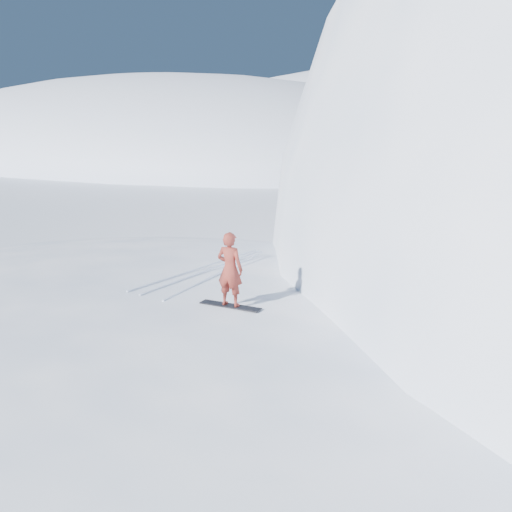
{
  "coord_description": "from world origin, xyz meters",
  "views": [
    {
      "loc": [
        10.95,
        -6.81,
        7.0
      ],
      "look_at": [
        1.85,
        4.14,
        3.5
      ],
      "focal_mm": 40.0,
      "sensor_mm": 36.0,
      "label": 1
    }
  ],
  "objects": [
    {
      "name": "far_ridge_a",
      "position": [
        -70.0,
        60.0,
        0.0
      ],
      "size": [
        120.0,
        70.0,
        28.0
      ],
      "primitive_type": "ellipsoid",
      "color": "white",
      "rests_on": "ground"
    },
    {
      "name": "near_ridge",
      "position": [
        1.0,
        3.0,
        0.0
      ],
      "size": [
        36.0,
        28.0,
        4.8
      ],
      "primitive_type": "ellipsoid",
      "color": "white",
      "rests_on": "ground"
    },
    {
      "name": "ground",
      "position": [
        0.0,
        0.0,
        0.0
      ],
      "size": [
        400.0,
        400.0,
        0.0
      ],
      "primitive_type": "plane",
      "color": "white",
      "rests_on": "ground"
    },
    {
      "name": "snowboarder",
      "position": [
        1.85,
        3.14,
        3.36
      ],
      "size": [
        0.76,
        0.6,
        1.86
      ],
      "primitive_type": "imported",
      "rotation": [
        0.0,
        0.0,
        3.39
      ],
      "color": "maroon",
      "rests_on": "snowboard"
    },
    {
      "name": "vapor_plume",
      "position": [
        -59.51,
        33.49,
        0.0
      ],
      "size": [
        11.36,
        9.09,
        7.96
      ],
      "primitive_type": "ellipsoid",
      "color": "white",
      "rests_on": "ground"
    },
    {
      "name": "board_tracks",
      "position": [
        -0.96,
        5.25,
        2.42
      ],
      "size": [
        1.87,
        5.99,
        0.04
      ],
      "color": "silver",
      "rests_on": "ground"
    },
    {
      "name": "wind_bumps",
      "position": [
        -0.56,
        2.12,
        0.0
      ],
      "size": [
        16.0,
        14.4,
        1.0
      ],
      "color": "white",
      "rests_on": "ground"
    },
    {
      "name": "snowboard",
      "position": [
        1.85,
        3.14,
        2.41
      ],
      "size": [
        1.65,
        0.69,
        0.03
      ],
      "primitive_type": "cube",
      "rotation": [
        0.0,
        0.0,
        0.24
      ],
      "color": "black",
      "rests_on": "near_ridge"
    },
    {
      "name": "far_ridge_c",
      "position": [
        -40.0,
        110.0,
        0.0
      ],
      "size": [
        140.0,
        90.0,
        36.0
      ],
      "primitive_type": "ellipsoid",
      "color": "white",
      "rests_on": "ground"
    }
  ]
}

